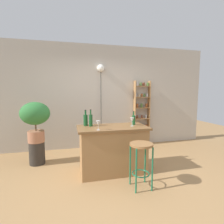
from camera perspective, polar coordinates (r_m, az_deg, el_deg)
The scene contains 14 objects.
ground at distance 3.34m, azimuth 1.51°, elevation -20.85°, with size 12.00×12.00×0.00m, color #A37A4C.
back_wall at distance 4.87m, azimuth -4.51°, elevation 4.94°, with size 6.40×0.10×2.80m, color #BCB2A3.
kitchen_counter at distance 3.43m, azimuth 0.19°, elevation -11.97°, with size 1.32×0.68×0.89m.
bar_stool at distance 2.89m, azimuth 9.49°, elevation -13.50°, with size 0.37×0.37×0.73m.
spice_shelf at distance 5.11m, azimuth 9.65°, elevation -0.37°, with size 0.46×0.16×1.85m.
plant_stool at distance 4.16m, azimuth -23.25°, elevation -12.15°, with size 0.32×0.32×0.48m, color #2D2823.
potted_plant at distance 3.99m, azimuth -23.76°, elevation -1.47°, with size 0.60×0.54×0.85m.
bottle_soda_blue at distance 3.42m, azimuth -8.61°, elevation -2.51°, with size 0.08×0.08×0.31m.
bottle_olive_oil at distance 3.35m, azimuth -6.96°, elevation -2.58°, with size 0.07×0.07×0.32m.
bottle_vinegar at distance 3.51m, azimuth 7.07°, elevation -2.48°, with size 0.07×0.07×0.27m.
wine_glass_left at distance 3.37m, azimuth 6.58°, elevation -2.61°, with size 0.07×0.07×0.16m.
wine_glass_center at distance 3.71m, azimuth 7.25°, elevation -1.78°, with size 0.07×0.07×0.16m.
wine_glass_right at distance 3.01m, azimuth -4.52°, elevation -3.69°, with size 0.07×0.07×0.16m.
pendant_globe_light at distance 4.81m, azimuth -3.68°, elevation 13.59°, with size 0.20×0.20×2.27m.
Camera 1 is at (-0.79, -2.86, 1.54)m, focal length 28.03 mm.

